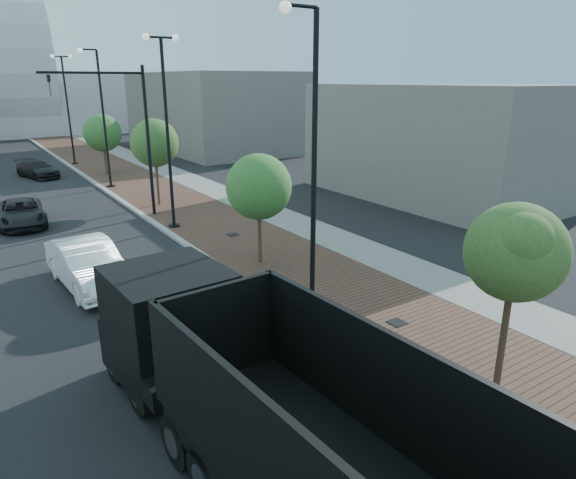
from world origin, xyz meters
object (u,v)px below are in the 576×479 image
dark_car_mid (21,213)px  pedestrian (265,195)px  white_sedan (88,265)px  dump_truck (243,398)px

dark_car_mid → pedestrian: 13.07m
pedestrian → white_sedan: bearing=9.6°
white_sedan → dark_car_mid: size_ratio=1.08×
white_sedan → pedestrian: size_ratio=3.35×
white_sedan → dump_truck: bearing=-92.0°
dump_truck → white_sedan: 11.03m
pedestrian → dump_truck: bearing=37.5°
dump_truck → pedestrian: size_ratio=8.80×
dump_truck → white_sedan: dump_truck is taller
dump_truck → dark_car_mid: size_ratio=2.85×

